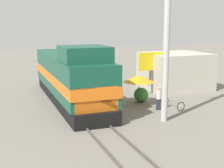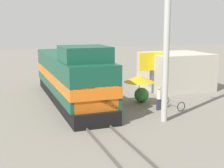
# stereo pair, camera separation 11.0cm
# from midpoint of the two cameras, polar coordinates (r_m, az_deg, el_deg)

# --- Properties ---
(ground_plane) EXTENTS (120.00, 120.00, 0.00)m
(ground_plane) POSITION_cam_midpoint_polar(r_m,az_deg,el_deg) (19.80, -3.74, -6.79)
(ground_plane) COLOR slate
(rail_near) EXTENTS (0.08, 28.33, 0.15)m
(rail_near) POSITION_cam_midpoint_polar(r_m,az_deg,el_deg) (19.60, -5.77, -6.78)
(rail_near) COLOR #4C4742
(rail_near) RESTS_ON ground_plane
(rail_far) EXTENTS (0.08, 28.33, 0.15)m
(rail_far) POSITION_cam_midpoint_polar(r_m,az_deg,el_deg) (19.98, -1.76, -6.37)
(rail_far) COLOR #4C4742
(rail_far) RESTS_ON ground_plane
(locomotive) EXTENTS (3.21, 14.17, 4.62)m
(locomotive) POSITION_cam_midpoint_polar(r_m,az_deg,el_deg) (24.10, -7.25, 1.16)
(locomotive) COLOR black
(locomotive) RESTS_ON ground_plane
(utility_pole) EXTENTS (1.80, 0.39, 10.31)m
(utility_pole) POSITION_cam_midpoint_polar(r_m,az_deg,el_deg) (19.17, 10.12, 8.38)
(utility_pole) COLOR #B2B2AD
(utility_pole) RESTS_ON ground_plane
(vendor_umbrella) EXTENTS (2.30, 2.30, 2.29)m
(vendor_umbrella) POSITION_cam_midpoint_polar(r_m,az_deg,el_deg) (23.14, 5.15, 0.99)
(vendor_umbrella) COLOR #4C4C4C
(vendor_umbrella) RESTS_ON ground_plane
(billboard_sign) EXTENTS (2.56, 0.12, 3.60)m
(billboard_sign) POSITION_cam_midpoint_polar(r_m,az_deg,el_deg) (27.32, 7.61, 3.81)
(billboard_sign) COLOR #595959
(billboard_sign) RESTS_ON ground_plane
(shrub_cluster) EXTENTS (1.14, 1.14, 1.14)m
(shrub_cluster) POSITION_cam_midpoint_polar(r_m,az_deg,el_deg) (24.45, 5.55, -1.98)
(shrub_cluster) COLOR #388C38
(shrub_cluster) RESTS_ON ground_plane
(person_bystander) EXTENTS (0.34, 0.34, 1.66)m
(person_bystander) POSITION_cam_midpoint_polar(r_m,az_deg,el_deg) (22.28, 8.72, -2.47)
(person_bystander) COLOR #2D3347
(person_bystander) RESTS_ON ground_plane
(bicycle) EXTENTS (0.91, 1.92, 0.68)m
(bicycle) POSITION_cam_midpoint_polar(r_m,az_deg,el_deg) (23.02, 11.22, -3.53)
(bicycle) COLOR black
(bicycle) RESTS_ON ground_plane
(building_block_distant) EXTENTS (5.66, 5.05, 3.35)m
(building_block_distant) POSITION_cam_midpoint_polar(r_m,az_deg,el_deg) (29.79, 11.65, 2.35)
(building_block_distant) COLOR #B7B2A3
(building_block_distant) RESTS_ON ground_plane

